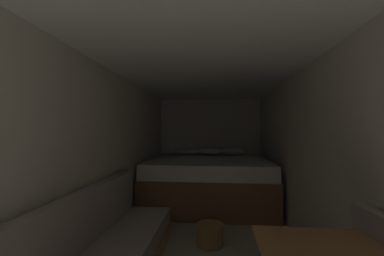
{
  "coord_description": "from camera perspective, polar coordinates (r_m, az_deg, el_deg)",
  "views": [
    {
      "loc": [
        0.11,
        -0.62,
        1.33
      ],
      "look_at": [
        -0.18,
        2.36,
        1.37
      ],
      "focal_mm": 21.84,
      "sensor_mm": 36.0,
      "label": 1
    }
  ],
  "objects": [
    {
      "name": "wall_left",
      "position": [
        2.9,
        -20.42,
        -6.69
      ],
      "size": [
        0.05,
        5.42,
        2.06
      ],
      "primitive_type": "cube",
      "color": "beige",
      "rests_on": "ground"
    },
    {
      "name": "wall_right",
      "position": [
        2.82,
        27.41,
        -6.83
      ],
      "size": [
        0.05,
        5.42,
        2.06
      ],
      "primitive_type": "cube",
      "color": "beige",
      "rests_on": "ground"
    },
    {
      "name": "ceiling_slab",
      "position": [
        2.71,
        3.1,
        15.37
      ],
      "size": [
        2.35,
        5.42,
        0.05
      ],
      "primitive_type": "cube",
      "color": "white",
      "rests_on": "wall_left"
    },
    {
      "name": "wall_back",
      "position": [
        5.34,
        4.31,
        -4.04
      ],
      "size": [
        2.35,
        0.05,
        2.06
      ],
      "primitive_type": "cube",
      "color": "beige",
      "rests_on": "ground"
    },
    {
      "name": "ground_plane",
      "position": [
        2.92,
        3.13,
        -27.89
      ],
      "size": [
        7.42,
        7.42,
        0.0
      ],
      "primitive_type": "plane",
      "color": "#B2A893"
    },
    {
      "name": "wicker_basket",
      "position": [
        3.01,
        4.39,
        -24.49
      ],
      "size": [
        0.31,
        0.31,
        0.25
      ],
      "color": "olive",
      "rests_on": "ground"
    },
    {
      "name": "bed",
      "position": [
        4.43,
        4.06,
        -12.67
      ],
      "size": [
        2.13,
        1.88,
        0.97
      ],
      "color": "brown",
      "rests_on": "ground"
    }
  ]
}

